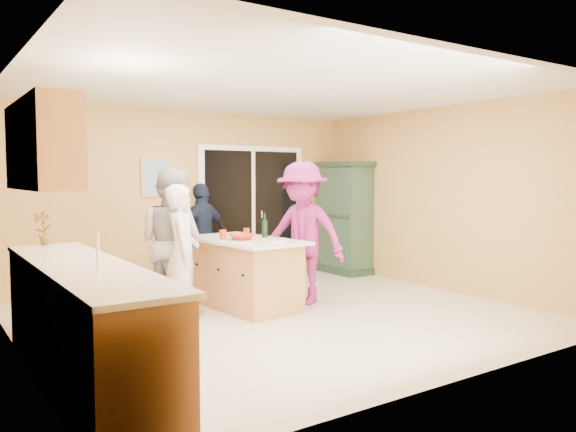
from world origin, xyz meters
TOP-DOWN VIEW (x-y plane):
  - floor at (0.00, 0.00)m, footprint 5.50×5.50m
  - ceiling at (0.00, 0.00)m, footprint 5.50×5.00m
  - wall_back at (0.00, 2.50)m, footprint 5.50×0.10m
  - wall_front at (0.00, -2.50)m, footprint 5.50×0.10m
  - wall_left at (-2.75, 0.00)m, footprint 0.10×5.00m
  - wall_right at (2.75, 0.00)m, footprint 0.10×5.00m
  - left_cabinet_run at (-2.45, -1.05)m, footprint 0.65×3.05m
  - upper_cabinets at (-2.58, -0.20)m, footprint 0.35×1.60m
  - sliding_door at (1.05, 2.46)m, footprint 1.90×0.07m
  - framed_picture at (-0.55, 2.48)m, footprint 0.46×0.04m
  - kitchen_island at (-0.14, 0.63)m, footprint 1.02×1.69m
  - green_hutch at (2.49, 1.90)m, footprint 0.53×1.01m
  - woman_white at (-1.06, 0.39)m, footprint 0.56×0.66m
  - woman_grey at (-1.02, 0.80)m, footprint 0.98×1.04m
  - woman_navy at (-0.01, 2.10)m, footprint 0.96×0.62m
  - woman_magenta at (0.59, 0.42)m, footprint 1.13×1.34m
  - serving_bowl at (-0.22, 0.56)m, footprint 0.33×0.33m
  - tulip_vase at (-2.45, 0.52)m, footprint 0.22×0.19m
  - tumbler_near at (-0.03, 0.77)m, footprint 0.09×0.09m
  - tumbler_far at (-0.41, 0.67)m, footprint 0.09×0.09m
  - wine_bottle at (0.15, 0.63)m, footprint 0.07×0.07m
  - white_plate at (0.03, 0.12)m, footprint 0.24×0.24m

SIDE VIEW (x-z plane):
  - floor at x=0.00m, z-range 0.00..0.00m
  - kitchen_island at x=-0.14m, z-range -0.03..0.82m
  - left_cabinet_run at x=-2.45m, z-range -0.16..1.08m
  - woman_navy at x=-0.01m, z-range 0.00..1.52m
  - woman_white at x=-1.06m, z-range 0.00..1.53m
  - woman_grey at x=-1.02m, z-range 0.00..1.71m
  - white_plate at x=0.03m, z-range 0.85..0.86m
  - serving_bowl at x=-0.22m, z-range 0.85..0.92m
  - woman_magenta at x=0.59m, z-range 0.00..1.80m
  - green_hutch at x=2.49m, z-range -0.02..1.83m
  - tumbler_near at x=-0.03m, z-range 0.85..0.97m
  - tumbler_far at x=-0.41m, z-range 0.85..0.97m
  - wine_bottle at x=0.15m, z-range 0.82..1.12m
  - sliding_door at x=1.05m, z-range 0.00..2.10m
  - tulip_vase at x=-2.45m, z-range 0.94..1.29m
  - wall_back at x=0.00m, z-range 0.00..2.60m
  - wall_front at x=0.00m, z-range 0.00..2.60m
  - wall_left at x=-2.75m, z-range 0.00..2.60m
  - wall_right at x=2.75m, z-range 0.00..2.60m
  - framed_picture at x=-0.55m, z-range 1.32..1.88m
  - upper_cabinets at x=-2.58m, z-range 1.50..2.25m
  - ceiling at x=0.00m, z-range 2.55..2.65m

